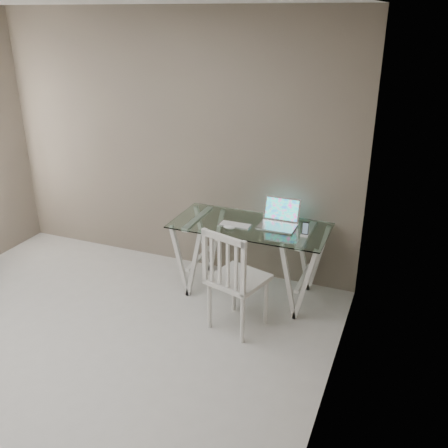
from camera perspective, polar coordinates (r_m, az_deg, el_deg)
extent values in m
plane|color=#B7B5B0|center=(4.26, -19.52, -16.69)|extent=(4.50, 4.50, 0.00)
cube|color=#716558|center=(5.33, -5.70, 9.06)|extent=(4.00, 0.02, 2.70)
cube|color=#716558|center=(2.69, 10.63, -5.84)|extent=(0.02, 4.50, 2.70)
cube|color=silver|center=(4.80, 3.00, -0.17)|extent=(1.50, 0.70, 0.01)
cube|color=silver|center=(5.14, -2.89, -3.13)|extent=(0.24, 0.62, 0.72)
cube|color=silver|center=(4.83, 9.11, -5.25)|extent=(0.24, 0.62, 0.72)
cube|color=silver|center=(4.39, 1.63, -6.31)|extent=(0.55, 0.55, 0.04)
cylinder|color=silver|center=(4.49, -1.68, -9.29)|extent=(0.04, 0.04, 0.46)
cylinder|color=silver|center=(4.30, 2.12, -10.87)|extent=(0.04, 0.04, 0.46)
cylinder|color=silver|center=(4.73, 1.12, -7.44)|extent=(0.04, 0.04, 0.46)
cylinder|color=silver|center=(4.56, 4.82, -8.83)|extent=(0.04, 0.04, 0.46)
cube|color=silver|center=(4.12, -0.04, -4.40)|extent=(0.44, 0.15, 0.50)
cube|color=silver|center=(4.76, 6.06, -0.30)|extent=(0.35, 0.24, 0.02)
cube|color=#19D899|center=(4.85, 6.65, 1.69)|extent=(0.35, 0.08, 0.23)
cube|color=silver|center=(4.78, 1.28, -0.10)|extent=(0.31, 0.13, 0.01)
ellipsoid|color=silver|center=(4.70, 0.59, -0.34)|extent=(0.11, 0.07, 0.04)
cube|color=white|center=(4.61, 9.20, -1.28)|extent=(0.07, 0.07, 0.02)
cube|color=black|center=(4.59, 9.28, -0.49)|extent=(0.06, 0.03, 0.11)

